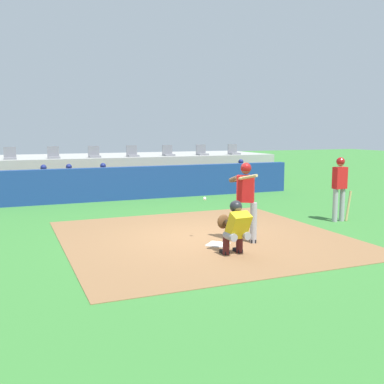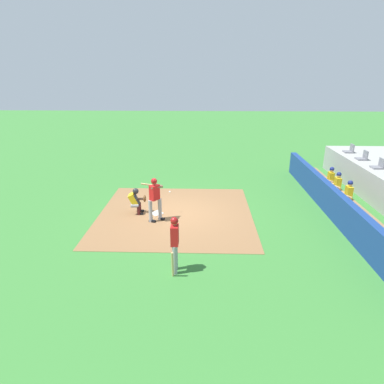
% 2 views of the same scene
% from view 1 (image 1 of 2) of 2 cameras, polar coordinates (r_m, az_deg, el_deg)
% --- Properties ---
extents(ground_plane, '(80.00, 80.00, 0.00)m').
position_cam_1_polar(ground_plane, '(10.75, 1.43, -5.76)').
color(ground_plane, '#387A33').
extents(dirt_infield, '(6.40, 6.40, 0.01)m').
position_cam_1_polar(dirt_infield, '(10.75, 1.43, -5.72)').
color(dirt_infield, olive).
rests_on(dirt_infield, ground).
extents(home_plate, '(0.62, 0.62, 0.02)m').
position_cam_1_polar(home_plate, '(10.04, 3.29, -6.60)').
color(home_plate, white).
rests_on(home_plate, dirt_infield).
extents(batter_at_plate, '(0.53, 0.91, 1.80)m').
position_cam_1_polar(batter_at_plate, '(10.21, 6.70, -0.60)').
color(batter_at_plate, '#99999E').
rests_on(batter_at_plate, ground).
extents(catcher_crouched, '(0.51, 1.79, 1.13)m').
position_cam_1_polar(catcher_crouched, '(9.17, 5.46, -4.24)').
color(catcher_crouched, gray).
rests_on(catcher_crouched, ground).
extents(on_deck_batter, '(0.58, 0.23, 1.79)m').
position_cam_1_polar(on_deck_batter, '(13.13, 18.12, 0.85)').
color(on_deck_batter, '#99999E').
rests_on(on_deck_batter, ground).
extents(dugout_wall, '(13.00, 0.30, 1.20)m').
position_cam_1_polar(dugout_wall, '(16.72, -7.60, 1.11)').
color(dugout_wall, navy).
rests_on(dugout_wall, ground).
extents(dugout_bench, '(11.80, 0.44, 0.45)m').
position_cam_1_polar(dugout_bench, '(17.72, -8.41, 0.25)').
color(dugout_bench, olive).
rests_on(dugout_bench, ground).
extents(dugout_player_0, '(0.49, 0.70, 1.30)m').
position_cam_1_polar(dugout_player_0, '(17.05, -18.09, 1.18)').
color(dugout_player_0, '#939399').
rests_on(dugout_player_0, ground).
extents(dugout_player_1, '(0.49, 0.70, 1.30)m').
position_cam_1_polar(dugout_player_1, '(17.14, -15.13, 1.33)').
color(dugout_player_1, '#939399').
rests_on(dugout_player_1, ground).
extents(dugout_player_2, '(0.49, 0.70, 1.30)m').
position_cam_1_polar(dugout_player_2, '(17.34, -11.02, 1.52)').
color(dugout_player_2, '#939399').
rests_on(dugout_player_2, ground).
extents(dugout_player_3, '(0.49, 0.70, 1.30)m').
position_cam_1_polar(dugout_player_3, '(19.37, 6.32, 2.26)').
color(dugout_player_3, '#939399').
rests_on(dugout_player_3, ground).
extents(stands_platform, '(15.00, 4.40, 1.40)m').
position_cam_1_polar(stands_platform, '(20.97, -10.70, 2.66)').
color(stands_platform, '#9E9E99').
rests_on(stands_platform, ground).
extents(stadium_seat_1, '(0.46, 0.46, 0.48)m').
position_cam_1_polar(stadium_seat_1, '(18.96, -21.94, 4.24)').
color(stadium_seat_1, slate).
rests_on(stadium_seat_1, stands_platform).
extents(stadium_seat_2, '(0.46, 0.46, 0.48)m').
position_cam_1_polar(stadium_seat_2, '(19.05, -17.03, 4.47)').
color(stadium_seat_2, slate).
rests_on(stadium_seat_2, stands_platform).
extents(stadium_seat_3, '(0.46, 0.46, 0.48)m').
position_cam_1_polar(stadium_seat_3, '(19.27, -12.21, 4.67)').
color(stadium_seat_3, slate).
rests_on(stadium_seat_3, stands_platform).
extents(stadium_seat_4, '(0.46, 0.46, 0.48)m').
position_cam_1_polar(stadium_seat_4, '(19.62, -7.52, 4.83)').
color(stadium_seat_4, slate).
rests_on(stadium_seat_4, stands_platform).
extents(stadium_seat_5, '(0.46, 0.46, 0.48)m').
position_cam_1_polar(stadium_seat_5, '(20.10, -3.02, 4.95)').
color(stadium_seat_5, slate).
rests_on(stadium_seat_5, stands_platform).
extents(stadium_seat_6, '(0.46, 0.46, 0.48)m').
position_cam_1_polar(stadium_seat_6, '(20.70, 1.24, 5.04)').
color(stadium_seat_6, slate).
rests_on(stadium_seat_6, stands_platform).
extents(stadium_seat_7, '(0.46, 0.46, 0.48)m').
position_cam_1_polar(stadium_seat_7, '(21.40, 5.25, 5.10)').
color(stadium_seat_7, slate).
rests_on(stadium_seat_7, stands_platform).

